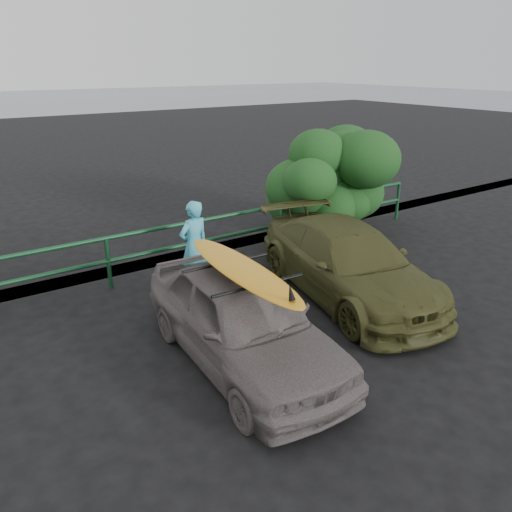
{
  "coord_description": "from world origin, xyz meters",
  "views": [
    {
      "loc": [
        -3.58,
        -3.71,
        4.02
      ],
      "look_at": [
        0.77,
        2.69,
        1.01
      ],
      "focal_mm": 35.0,
      "sensor_mm": 36.0,
      "label": 1
    }
  ],
  "objects_px": {
    "olive_vehicle": "(348,262)",
    "man": "(194,245)",
    "guardrail": "(158,252)",
    "surfboard": "(242,269)",
    "sedan": "(242,319)"
  },
  "relations": [
    {
      "from": "olive_vehicle",
      "to": "man",
      "type": "bearing_deg",
      "value": 150.63
    },
    {
      "from": "olive_vehicle",
      "to": "guardrail",
      "type": "bearing_deg",
      "value": 143.88
    },
    {
      "from": "surfboard",
      "to": "guardrail",
      "type": "bearing_deg",
      "value": 88.94
    },
    {
      "from": "sedan",
      "to": "olive_vehicle",
      "type": "xyz_separation_m",
      "value": [
        2.77,
        0.78,
        -0.03
      ]
    },
    {
      "from": "guardrail",
      "to": "olive_vehicle",
      "type": "xyz_separation_m",
      "value": [
        2.5,
        -2.73,
        0.13
      ]
    },
    {
      "from": "sedan",
      "to": "man",
      "type": "relative_size",
      "value": 2.32
    },
    {
      "from": "sedan",
      "to": "man",
      "type": "bearing_deg",
      "value": 79.91
    },
    {
      "from": "sedan",
      "to": "olive_vehicle",
      "type": "relative_size",
      "value": 0.89
    },
    {
      "from": "man",
      "to": "guardrail",
      "type": "bearing_deg",
      "value": -77.96
    },
    {
      "from": "guardrail",
      "to": "sedan",
      "type": "distance_m",
      "value": 3.52
    },
    {
      "from": "sedan",
      "to": "olive_vehicle",
      "type": "height_order",
      "value": "sedan"
    },
    {
      "from": "guardrail",
      "to": "sedan",
      "type": "bearing_deg",
      "value": -94.41
    },
    {
      "from": "surfboard",
      "to": "man",
      "type": "bearing_deg",
      "value": 79.91
    },
    {
      "from": "guardrail",
      "to": "man",
      "type": "relative_size",
      "value": 8.21
    },
    {
      "from": "sedan",
      "to": "guardrail",
      "type": "bearing_deg",
      "value": 88.94
    }
  ]
}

